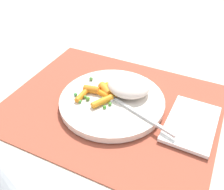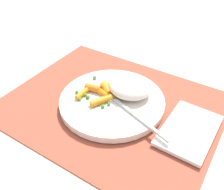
# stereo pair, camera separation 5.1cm
# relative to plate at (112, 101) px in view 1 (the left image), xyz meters

# --- Properties ---
(ground_plane) EXTENTS (2.40, 2.40, 0.00)m
(ground_plane) POSITION_rel_plate_xyz_m (0.00, 0.00, -0.01)
(ground_plane) COLOR beige
(placemat) EXTENTS (0.46, 0.37, 0.01)m
(placemat) POSITION_rel_plate_xyz_m (0.00, 0.00, -0.01)
(placemat) COLOR #9E4733
(placemat) RESTS_ON ground_plane
(plate) EXTENTS (0.23, 0.23, 0.02)m
(plate) POSITION_rel_plate_xyz_m (0.00, 0.00, 0.00)
(plate) COLOR silver
(plate) RESTS_ON placemat
(rice_mound) EXTENTS (0.10, 0.09, 0.04)m
(rice_mound) POSITION_rel_plate_xyz_m (-0.02, -0.04, 0.03)
(rice_mound) COLOR beige
(rice_mound) RESTS_ON plate
(carrot_portion) EXTENTS (0.08, 0.09, 0.02)m
(carrot_portion) POSITION_rel_plate_xyz_m (0.03, 0.00, 0.02)
(carrot_portion) COLOR orange
(carrot_portion) RESTS_ON plate
(pea_scatter) EXTENTS (0.09, 0.09, 0.01)m
(pea_scatter) POSITION_rel_plate_xyz_m (0.04, 0.01, 0.01)
(pea_scatter) COLOR #579A3A
(pea_scatter) RESTS_ON plate
(fork) EXTENTS (0.19, 0.07, 0.01)m
(fork) POSITION_rel_plate_xyz_m (-0.04, 0.01, 0.01)
(fork) COLOR silver
(fork) RESTS_ON plate
(napkin) EXTENTS (0.10, 0.15, 0.01)m
(napkin) POSITION_rel_plate_xyz_m (-0.17, -0.01, -0.00)
(napkin) COLOR white
(napkin) RESTS_ON placemat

